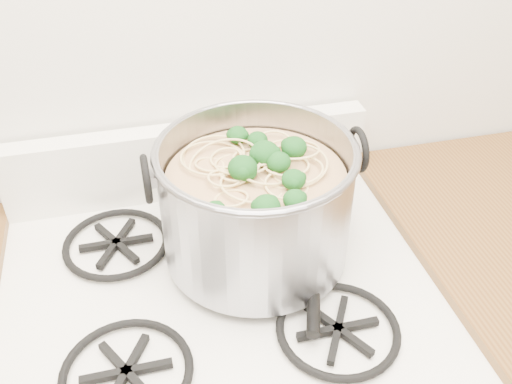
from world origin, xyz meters
TOP-DOWN VIEW (x-y plane):
  - stock_pot at (0.08, 1.32)m, footprint 0.38×0.35m
  - spatula at (0.20, 1.34)m, footprint 0.38×0.39m
  - glass_bowl at (0.15, 1.43)m, footprint 0.13×0.13m

SIDE VIEW (x-z plane):
  - spatula at x=0.20m, z-range 0.92..0.95m
  - glass_bowl at x=0.15m, z-range 0.92..0.95m
  - stock_pot at x=0.08m, z-range 0.91..1.15m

